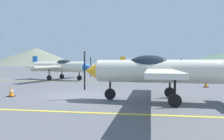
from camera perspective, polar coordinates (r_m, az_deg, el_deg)
ground_plane at (r=12.00m, az=-9.96°, el=-7.44°), size 400.00×400.00×0.00m
apron_line_near at (r=8.45m, az=-18.25°, el=-11.53°), size 80.00×0.16×0.01m
apron_line_far at (r=20.63m, az=-2.31°, el=-3.41°), size 80.00×0.16×0.01m
airplane_near at (r=10.14m, az=14.43°, el=-0.13°), size 8.24×9.48×2.84m
airplane_mid at (r=23.40m, az=-15.31°, el=1.07°), size 8.31×9.44×2.84m
airplane_far at (r=26.06m, az=11.22°, el=1.20°), size 8.28×9.50×2.84m
car_sedan at (r=36.39m, az=6.23°, el=0.28°), size 3.66×4.63×1.62m
traffic_cone_front at (r=17.46m, az=26.10°, el=-3.69°), size 0.36×0.36×0.59m
traffic_cone_side at (r=12.85m, az=-27.69°, el=-5.72°), size 0.36×0.36×0.59m
hill_left at (r=153.85m, az=-21.69°, el=3.65°), size 67.92×67.92×13.22m
hill_centerleft at (r=128.83m, az=9.09°, el=2.68°), size 87.76×87.76×6.78m
hill_centerright at (r=164.01m, az=29.82°, el=2.70°), size 85.51×85.51×9.13m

